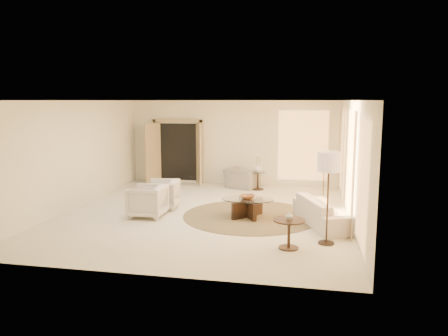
% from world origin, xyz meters
% --- Properties ---
extents(room, '(7.04, 8.04, 2.83)m').
position_xyz_m(room, '(0.00, 0.00, 1.40)').
color(room, '#EFE9CD').
rests_on(room, ground).
extents(windows_right, '(0.10, 6.40, 2.40)m').
position_xyz_m(windows_right, '(3.45, 0.10, 1.35)').
color(windows_right, '#FFB966').
rests_on(windows_right, room).
extents(window_back_corner, '(1.70, 0.10, 2.40)m').
position_xyz_m(window_back_corner, '(2.30, 3.95, 1.35)').
color(window_back_corner, '#FFB966').
rests_on(window_back_corner, room).
extents(curtains_right, '(0.06, 5.20, 2.60)m').
position_xyz_m(curtains_right, '(3.40, 1.00, 1.30)').
color(curtains_right, beige).
rests_on(curtains_right, room).
extents(french_doors, '(1.95, 0.66, 2.16)m').
position_xyz_m(french_doors, '(-1.90, 3.82, 1.07)').
color(french_doors, tan).
rests_on(french_doors, room).
extents(area_rug, '(4.21, 4.21, 0.01)m').
position_xyz_m(area_rug, '(1.15, -0.04, 0.01)').
color(area_rug, '#3E321E').
rests_on(area_rug, room).
extents(sofa, '(1.52, 2.26, 0.61)m').
position_xyz_m(sofa, '(2.90, -0.47, 0.31)').
color(sofa, silver).
rests_on(sofa, room).
extents(armchair_left, '(0.83, 0.88, 0.82)m').
position_xyz_m(armchair_left, '(-1.24, 0.30, 0.41)').
color(armchair_left, silver).
rests_on(armchair_left, room).
extents(armchair_right, '(0.77, 0.83, 0.85)m').
position_xyz_m(armchair_right, '(-1.30, -0.59, 0.42)').
color(armchair_right, silver).
rests_on(armchair_right, room).
extents(accent_chair, '(1.13, 0.94, 0.85)m').
position_xyz_m(accent_chair, '(0.41, 3.35, 0.42)').
color(accent_chair, gray).
rests_on(accent_chair, room).
extents(coffee_table, '(1.36, 1.36, 0.46)m').
position_xyz_m(coffee_table, '(1.09, -0.18, 0.29)').
color(coffee_table, black).
rests_on(coffee_table, room).
extents(end_table, '(0.61, 0.61, 0.57)m').
position_xyz_m(end_table, '(2.19, -2.25, 0.39)').
color(end_table, black).
rests_on(end_table, room).
extents(side_table, '(0.49, 0.49, 0.57)m').
position_xyz_m(side_table, '(0.94, 3.17, 0.35)').
color(side_table, '#2E221C').
rests_on(side_table, room).
extents(floor_lamp_near, '(0.37, 0.37, 1.53)m').
position_xyz_m(floor_lamp_near, '(2.90, 0.93, 1.30)').
color(floor_lamp_near, '#2E221C').
rests_on(floor_lamp_near, room).
extents(floor_lamp_far, '(0.44, 0.44, 1.82)m').
position_xyz_m(floor_lamp_far, '(2.90, -1.83, 1.55)').
color(floor_lamp_far, '#2E221C').
rests_on(floor_lamp_far, room).
extents(bowl, '(0.46, 0.46, 0.09)m').
position_xyz_m(bowl, '(1.09, -0.18, 0.51)').
color(bowl, brown).
rests_on(bowl, coffee_table).
extents(end_vase, '(0.18, 0.18, 0.16)m').
position_xyz_m(end_vase, '(2.19, -2.25, 0.65)').
color(end_vase, silver).
rests_on(end_vase, end_table).
extents(side_vase, '(0.28, 0.28, 0.25)m').
position_xyz_m(side_vase, '(0.94, 3.17, 0.69)').
color(side_vase, silver).
rests_on(side_vase, side_table).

